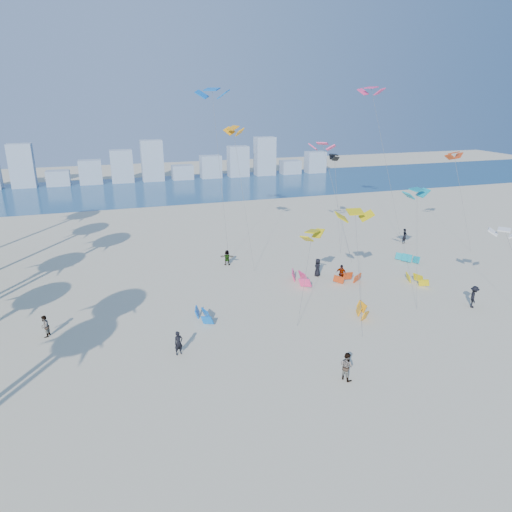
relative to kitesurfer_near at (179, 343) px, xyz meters
name	(u,v)px	position (x,y,z in m)	size (l,w,h in m)	color
ground	(294,433)	(4.55, -10.01, -0.87)	(220.00, 220.00, 0.00)	beige
ocean	(152,190)	(4.55, 61.99, -0.86)	(220.00, 220.00, 0.00)	navy
kitesurfer_near	(179,343)	(0.00, 0.00, 0.00)	(0.63, 0.42, 1.74)	black
kitesurfer_mid	(346,366)	(9.61, -6.26, 0.07)	(0.91, 0.71, 1.87)	gray
kitesurfers_far	(318,277)	(14.48, 8.51, 0.03)	(40.15, 18.60, 1.92)	black
grounded_kites	(340,283)	(16.21, 7.32, -0.42)	(25.41, 12.84, 1.03)	blue
flying_kites	(332,142)	(18.36, 14.65, 11.81)	(29.98, 31.72, 18.64)	#DAC00B
distant_skyline	(140,167)	(3.36, 71.99, 2.22)	(85.00, 3.00, 8.40)	#9EADBF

